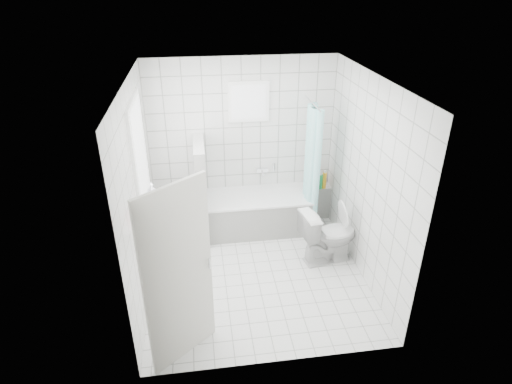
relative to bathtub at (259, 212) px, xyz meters
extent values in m
plane|color=white|center=(-0.20, -1.12, -0.29)|extent=(3.00, 3.00, 0.00)
plane|color=white|center=(-0.20, -1.12, 2.31)|extent=(3.00, 3.00, 0.00)
cube|color=white|center=(-0.20, 0.38, 1.01)|extent=(2.80, 0.02, 2.60)
cube|color=white|center=(-0.20, -2.62, 1.01)|extent=(2.80, 0.02, 2.60)
cube|color=white|center=(-1.60, -1.12, 1.01)|extent=(0.02, 3.00, 2.60)
cube|color=white|center=(1.20, -1.12, 1.01)|extent=(0.02, 3.00, 2.60)
cube|color=white|center=(-1.56, -0.82, 1.31)|extent=(0.01, 0.90, 1.40)
cube|color=white|center=(-0.10, 0.33, 1.66)|extent=(0.50, 0.01, 0.50)
cube|color=white|center=(-1.51, -0.82, 0.57)|extent=(0.18, 1.02, 0.08)
cube|color=silver|center=(-1.14, -2.35, 0.71)|extent=(0.65, 0.53, 2.00)
cube|color=white|center=(0.00, 0.00, -0.02)|extent=(1.59, 0.75, 0.55)
cube|color=white|center=(0.00, 0.00, 0.27)|extent=(1.61, 0.77, 0.03)
cube|color=white|center=(-0.87, -0.05, 0.46)|extent=(0.15, 0.85, 1.50)
cube|color=white|center=(1.04, 0.25, -0.02)|extent=(0.40, 0.24, 0.55)
imported|color=white|center=(0.83, -0.96, 0.11)|extent=(0.85, 0.57, 0.80)
cylinder|color=silver|center=(0.75, -0.02, 1.71)|extent=(0.02, 0.80, 0.02)
cube|color=silver|center=(0.10, 0.33, 0.56)|extent=(0.18, 0.06, 0.06)
imported|color=#E55972|center=(-1.50, -1.17, 0.74)|extent=(0.11, 0.11, 0.27)
imported|color=white|center=(-1.50, -0.83, 0.70)|extent=(0.19, 0.19, 0.18)
imported|color=silver|center=(-1.50, -0.69, 0.78)|extent=(0.17, 0.17, 0.33)
cylinder|color=red|center=(1.01, 0.28, 0.37)|extent=(0.06, 0.06, 0.22)
cylinder|color=green|center=(1.01, 0.16, 0.38)|extent=(0.06, 0.06, 0.24)
cylinder|color=yellow|center=(1.07, 0.17, 0.39)|extent=(0.06, 0.06, 0.27)
camera|label=1|loc=(-0.87, -5.72, 3.34)|focal=30.00mm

